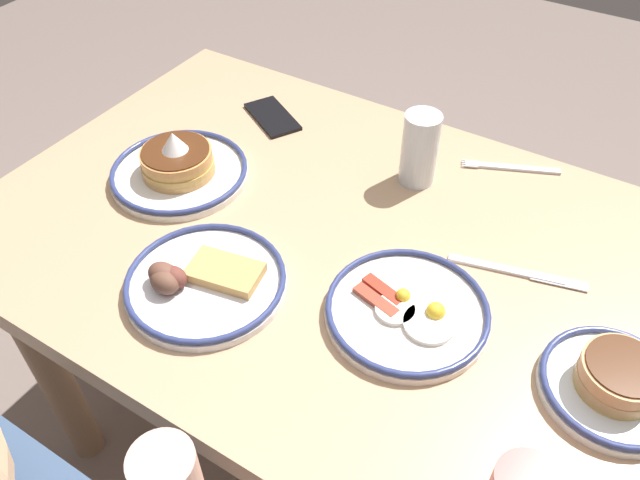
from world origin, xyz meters
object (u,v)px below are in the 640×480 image
(plate_far_side, at_px, (202,281))
(cell_phone, at_px, (272,117))
(butter_knife, at_px, (517,272))
(plate_center_pancakes, at_px, (615,383))
(plate_near_main, at_px, (179,168))
(drinking_glass, at_px, (420,152))
(plate_far_companion, at_px, (408,311))
(fork_near, at_px, (510,168))

(plate_far_side, bearing_deg, cell_phone, -68.23)
(plate_far_side, bearing_deg, butter_knife, -145.00)
(plate_center_pancakes, relative_size, butter_knife, 0.90)
(plate_center_pancakes, distance_m, butter_knife, 0.24)
(plate_near_main, xyz_separation_m, plate_center_pancakes, (-0.82, 0.05, -0.00))
(butter_knife, bearing_deg, drinking_glass, -29.15)
(plate_center_pancakes, xyz_separation_m, cell_phone, (0.79, -0.32, -0.02))
(plate_far_companion, bearing_deg, drinking_glass, -67.17)
(fork_near, bearing_deg, plate_far_companion, 88.66)
(plate_far_companion, distance_m, cell_phone, 0.60)
(plate_near_main, xyz_separation_m, cell_phone, (-0.03, -0.26, -0.02))
(plate_near_main, relative_size, fork_near, 1.45)
(plate_far_companion, height_order, plate_far_side, plate_far_side)
(plate_far_companion, xyz_separation_m, butter_knife, (-0.11, -0.18, -0.01))
(plate_near_main, xyz_separation_m, butter_knife, (-0.64, -0.10, -0.02))
(plate_far_companion, distance_m, fork_near, 0.44)
(plate_far_companion, relative_size, plate_far_side, 0.98)
(plate_near_main, bearing_deg, plate_center_pancakes, 176.20)
(plate_far_companion, relative_size, drinking_glass, 1.77)
(cell_phone, bearing_deg, plate_center_pancakes, -172.14)
(plate_center_pancakes, bearing_deg, plate_far_side, 13.41)
(plate_near_main, xyz_separation_m, plate_far_companion, (-0.52, 0.08, -0.01))
(plate_center_pancakes, xyz_separation_m, butter_knife, (0.18, -0.15, -0.02))
(plate_far_side, xyz_separation_m, drinking_glass, (-0.17, -0.43, 0.05))
(plate_center_pancakes, bearing_deg, plate_near_main, -3.80)
(plate_near_main, bearing_deg, plate_far_companion, 171.24)
(plate_near_main, distance_m, plate_center_pancakes, 0.82)
(plate_center_pancakes, bearing_deg, plate_far_companion, 4.99)
(plate_center_pancakes, xyz_separation_m, plate_far_companion, (0.30, 0.03, -0.01))
(plate_center_pancakes, relative_size, cell_phone, 1.39)
(plate_far_side, distance_m, drinking_glass, 0.47)
(plate_near_main, height_order, drinking_glass, drinking_glass)
(plate_center_pancakes, relative_size, plate_far_companion, 0.79)
(plate_far_side, distance_m, cell_phone, 0.50)
(fork_near, bearing_deg, plate_near_main, 34.01)
(plate_near_main, distance_m, plate_far_companion, 0.53)
(fork_near, bearing_deg, plate_center_pancakes, 124.80)
(plate_near_main, height_order, fork_near, plate_near_main)
(plate_near_main, height_order, butter_knife, plate_near_main)
(drinking_glass, xyz_separation_m, fork_near, (-0.14, -0.13, -0.06))
(plate_center_pancakes, relative_size, fork_near, 1.11)
(plate_near_main, bearing_deg, fork_near, -145.99)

